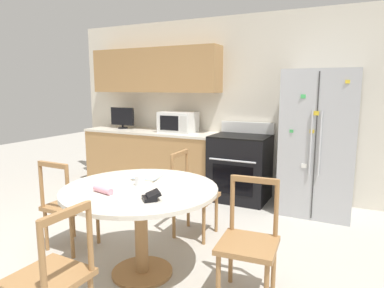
{
  "coord_description": "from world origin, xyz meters",
  "views": [
    {
      "loc": [
        1.86,
        -2.25,
        1.59
      ],
      "look_at": [
        0.18,
        1.15,
        0.95
      ],
      "focal_mm": 32.0,
      "sensor_mm": 36.0,
      "label": 1
    }
  ],
  "objects": [
    {
      "name": "refrigerator",
      "position": [
        1.42,
        2.23,
        0.9
      ],
      "size": [
        0.86,
        0.74,
        1.79
      ],
      "color": "#B2B5BA",
      "rests_on": "ground_plane"
    },
    {
      "name": "microwave",
      "position": [
        -0.63,
        2.32,
        1.05
      ],
      "size": [
        0.53,
        0.39,
        0.31
      ],
      "color": "white",
      "rests_on": "kitchen_counter"
    },
    {
      "name": "candle_glass",
      "position": [
        0.23,
        0.05,
        0.8
      ],
      "size": [
        0.08,
        0.08,
        0.08
      ],
      "color": "silver",
      "rests_on": "dining_table"
    },
    {
      "name": "dining_chair_near",
      "position": [
        0.25,
        -0.91,
        0.43
      ],
      "size": [
        0.43,
        0.43,
        0.9
      ],
      "rotation": [
        0.0,
        0.0,
        1.53
      ],
      "color": "#9E7042",
      "rests_on": "ground_plane"
    },
    {
      "name": "wallet",
      "position": [
        0.53,
        -0.23,
        0.79
      ],
      "size": [
        0.17,
        0.17,
        0.07
      ],
      "color": "black",
      "rests_on": "dining_table"
    },
    {
      "name": "folded_napkin",
      "position": [
        0.1,
        -0.26,
        0.79
      ],
      "size": [
        0.2,
        0.09,
        0.05
      ],
      "color": "pink",
      "rests_on": "dining_table"
    },
    {
      "name": "oven_range",
      "position": [
        0.39,
        2.26,
        0.47
      ],
      "size": [
        0.78,
        0.68,
        1.08
      ],
      "color": "black",
      "rests_on": "ground_plane"
    },
    {
      "name": "back_wall",
      "position": [
        -0.3,
        2.59,
        1.45
      ],
      "size": [
        5.2,
        0.44,
        2.6
      ],
      "color": "silver",
      "rests_on": "ground_plane"
    },
    {
      "name": "dining_chair_left",
      "position": [
        -0.63,
        0.08,
        0.43
      ],
      "size": [
        0.43,
        0.43,
        0.9
      ],
      "rotation": [
        0.0,
        0.0,
        6.27
      ],
      "color": "#9E7042",
      "rests_on": "ground_plane"
    },
    {
      "name": "mail_stack",
      "position": [
        0.17,
        0.3,
        0.78
      ],
      "size": [
        0.27,
        0.33,
        0.02
      ],
      "color": "white",
      "rests_on": "dining_table"
    },
    {
      "name": "countertop_tv",
      "position": [
        -1.68,
        2.31,
        1.09
      ],
      "size": [
        0.43,
        0.16,
        0.35
      ],
      "color": "black",
      "rests_on": "kitchen_counter"
    },
    {
      "name": "dining_chair_right",
      "position": [
        1.18,
        0.08,
        0.43
      ],
      "size": [
        0.45,
        0.45,
        0.9
      ],
      "rotation": [
        0.0,
        0.0,
        3.23
      ],
      "color": "#9E7042",
      "rests_on": "ground_plane"
    },
    {
      "name": "dining_table",
      "position": [
        0.27,
        -0.0,
        0.63
      ],
      "size": [
        1.29,
        1.29,
        0.77
      ],
      "color": "beige",
      "rests_on": "ground_plane"
    },
    {
      "name": "ground_plane",
      "position": [
        0.0,
        0.0,
        0.0
      ],
      "size": [
        14.0,
        14.0,
        0.0
      ],
      "primitive_type": "plane",
      "color": "#B2ADA3"
    },
    {
      "name": "kitchen_counter",
      "position": [
        -1.11,
        2.29,
        0.45
      ],
      "size": [
        2.2,
        0.64,
        0.9
      ],
      "color": "#AD7F4C",
      "rests_on": "ground_plane"
    },
    {
      "name": "dining_chair_far",
      "position": [
        0.31,
        0.91,
        0.43
      ],
      "size": [
        0.42,
        0.42,
        0.9
      ],
      "rotation": [
        0.0,
        0.0,
        4.72
      ],
      "color": "#9E7042",
      "rests_on": "ground_plane"
    }
  ]
}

